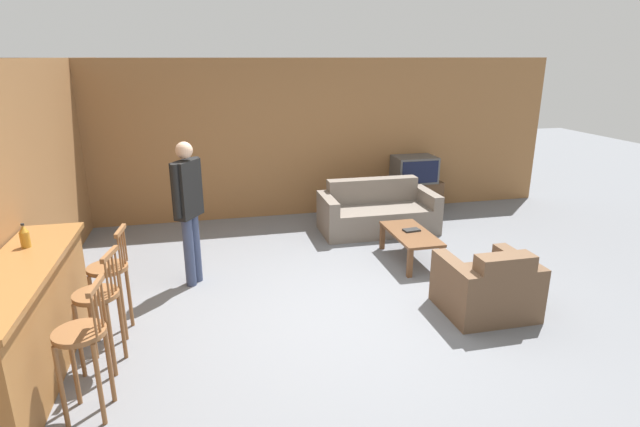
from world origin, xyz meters
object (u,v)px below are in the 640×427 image
(bar_chair_far, at_px, (110,278))
(bottle, at_px, (25,237))
(book_on_table, at_px, (412,230))
(couch_far, at_px, (377,213))
(tv, at_px, (414,169))
(bar_chair_near, at_px, (83,345))
(bar_chair_mid, at_px, (99,306))
(armchair_near, at_px, (487,288))
(table_lamp, at_px, (434,162))
(person_by_window, at_px, (188,205))
(tv_unit, at_px, (413,196))
(coffee_table, at_px, (411,237))

(bar_chair_far, height_order, bottle, bottle)
(bar_chair_far, bearing_deg, book_on_table, 17.43)
(couch_far, height_order, tv, tv)
(tv, relative_size, book_on_table, 3.12)
(bar_chair_near, xyz_separation_m, bar_chair_mid, (-0.00, 0.62, 0.00))
(bar_chair_near, height_order, armchair_near, bar_chair_near)
(bar_chair_mid, relative_size, book_on_table, 4.74)
(book_on_table, bearing_deg, bar_chair_mid, -154.62)
(couch_far, bearing_deg, bottle, -149.72)
(table_lamp, bearing_deg, book_on_table, -121.47)
(tv, xyz_separation_m, person_by_window, (-3.74, -2.17, 0.23))
(bar_chair_mid, xyz_separation_m, bar_chair_far, (0.00, 0.57, 0.00))
(book_on_table, bearing_deg, person_by_window, -177.79)
(bar_chair_mid, bearing_deg, person_by_window, 65.06)
(tv_unit, height_order, bottle, bottle)
(tv, bearing_deg, coffee_table, -113.93)
(coffee_table, relative_size, book_on_table, 4.66)
(couch_far, relative_size, person_by_window, 1.04)
(bar_chair_mid, distance_m, bar_chair_far, 0.57)
(bar_chair_mid, height_order, book_on_table, bar_chair_mid)
(bar_chair_far, xyz_separation_m, table_lamp, (4.84, 3.19, 0.27))
(armchair_near, bearing_deg, bar_chair_far, 173.28)
(bar_chair_far, relative_size, book_on_table, 4.74)
(bar_chair_far, bearing_deg, bottle, -171.52)
(bar_chair_mid, bearing_deg, armchair_near, 1.96)
(bar_chair_far, xyz_separation_m, bottle, (-0.63, -0.09, 0.51))
(tv_unit, relative_size, book_on_table, 4.25)
(bottle, distance_m, person_by_window, 1.77)
(bottle, height_order, person_by_window, person_by_window)
(armchair_near, xyz_separation_m, table_lamp, (1.06, 3.63, 0.58))
(tv, xyz_separation_m, table_lamp, (0.36, 0.00, 0.12))
(bar_chair_mid, relative_size, table_lamp, 2.31)
(couch_far, distance_m, coffee_table, 1.26)
(bar_chair_mid, distance_m, bottle, 0.94)
(coffee_table, bearing_deg, book_on_table, 59.34)
(couch_far, bearing_deg, tv_unit, 41.65)
(bar_chair_near, distance_m, book_on_table, 4.26)
(tv_unit, height_order, table_lamp, table_lamp)
(bar_chair_far, xyz_separation_m, person_by_window, (0.74, 1.01, 0.38))
(table_lamp, distance_m, person_by_window, 4.64)
(bar_chair_mid, relative_size, bar_chair_far, 1.00)
(coffee_table, xyz_separation_m, book_on_table, (0.03, 0.05, 0.07))
(person_by_window, bearing_deg, bar_chair_far, -126.07)
(bar_chair_near, height_order, couch_far, bar_chair_near)
(tv_unit, bearing_deg, tv, -90.00)
(tv, bearing_deg, bar_chair_mid, -140.03)
(bar_chair_mid, relative_size, bottle, 4.94)
(bar_chair_mid, bearing_deg, couch_far, 39.53)
(bar_chair_near, distance_m, couch_far, 4.99)
(armchair_near, xyz_separation_m, person_by_window, (-3.04, 1.46, 0.70))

